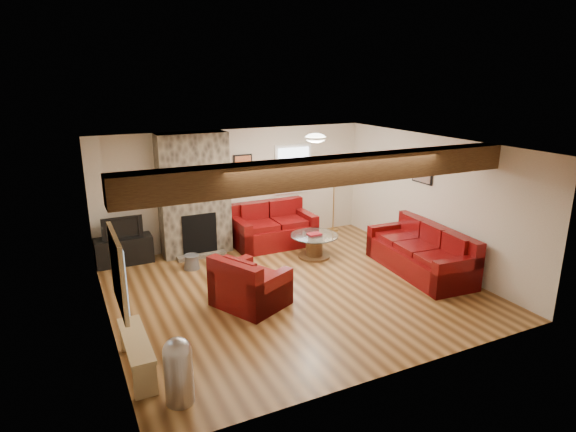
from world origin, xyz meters
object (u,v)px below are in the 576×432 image
(tv_cabinet, at_px, (124,250))
(television, at_px, (122,227))
(sofa_three, at_px, (420,250))
(coffee_table, at_px, (314,246))
(floor_lamp, at_px, (334,179))
(loveseat, at_px, (273,225))
(armchair_red, at_px, (250,280))

(tv_cabinet, relative_size, television, 1.41)
(sofa_three, relative_size, coffee_table, 2.33)
(sofa_three, height_order, television, television)
(television, height_order, floor_lamp, floor_lamp)
(coffee_table, xyz_separation_m, floor_lamp, (1.27, 1.35, 1.02))
(floor_lamp, bearing_deg, television, -179.76)
(loveseat, height_order, coffee_table, loveseat)
(sofa_three, bearing_deg, television, -115.45)
(loveseat, xyz_separation_m, tv_cabinet, (-3.09, 0.30, -0.19))
(armchair_red, xyz_separation_m, coffee_table, (1.95, 1.41, -0.18))
(coffee_table, relative_size, television, 1.27)
(coffee_table, xyz_separation_m, television, (-3.53, 1.33, 0.52))
(coffee_table, bearing_deg, armchair_red, -144.15)
(tv_cabinet, distance_m, television, 0.49)
(tv_cabinet, bearing_deg, television, 0.00)
(television, bearing_deg, tv_cabinet, 0.00)
(tv_cabinet, height_order, television, television)
(armchair_red, distance_m, coffee_table, 2.41)
(tv_cabinet, xyz_separation_m, floor_lamp, (4.79, 0.02, 0.99))
(armchair_red, height_order, coffee_table, armchair_red)
(armchair_red, bearing_deg, floor_lamp, -75.30)
(sofa_three, distance_m, television, 5.71)
(sofa_three, relative_size, floor_lamp, 1.54)
(armchair_red, xyz_separation_m, tv_cabinet, (-1.58, 2.74, -0.15))
(loveseat, bearing_deg, tv_cabinet, 174.29)
(coffee_table, xyz_separation_m, tv_cabinet, (-3.53, 1.33, 0.03))
(sofa_three, xyz_separation_m, coffee_table, (-1.40, 1.54, -0.20))
(loveseat, relative_size, television, 2.26)
(loveseat, bearing_deg, sofa_three, -54.50)
(armchair_red, distance_m, floor_lamp, 4.32)
(coffee_table, bearing_deg, tv_cabinet, 159.29)
(armchair_red, height_order, tv_cabinet, armchair_red)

